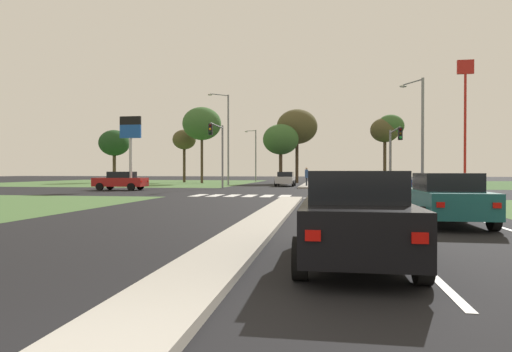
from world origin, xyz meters
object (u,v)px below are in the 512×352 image
(traffic_signal_far_left, at_px, (218,144))
(street_lamp_third, at_px, (227,135))
(street_lamp_second, at_px, (420,128))
(car_silver_near, at_px, (285,179))
(treeline_fifth, at_px, (281,140))
(car_black_fifth, at_px, (354,216))
(treeline_third, at_px, (202,124))
(fuel_price_totem, at_px, (130,136))
(car_teal_sixth, at_px, (445,198))
(pedestrian_at_median, at_px, (307,174))
(treeline_seventh, at_px, (385,131))
(treeline_second, at_px, (184,140))
(car_blue_third, at_px, (381,183))
(car_red_second, at_px, (121,181))
(street_lamp_fourth, at_px, (255,153))
(traffic_signal_far_right, at_px, (394,146))
(fastfood_pole_sign, at_px, (465,96))
(treeline_sixth, at_px, (390,127))
(treeline_near, at_px, (114,143))
(treeline_fourth, at_px, (297,127))

(traffic_signal_far_left, height_order, street_lamp_third, street_lamp_third)
(street_lamp_second, bearing_deg, car_silver_near, 129.99)
(traffic_signal_far_left, distance_m, treeline_fifth, 19.43)
(car_black_fifth, bearing_deg, treeline_third, 109.17)
(fuel_price_totem, bearing_deg, treeline_fifth, 66.09)
(car_teal_sixth, height_order, pedestrian_at_median, pedestrian_at_median)
(car_black_fifth, xyz_separation_m, treeline_seventh, (7.52, 52.12, 6.24))
(treeline_second, bearing_deg, fuel_price_totem, -81.12)
(car_teal_sixth, xyz_separation_m, traffic_signal_far_left, (-13.07, 24.06, 3.26))
(traffic_signal_far_left, height_order, street_lamp_second, street_lamp_second)
(car_blue_third, bearing_deg, car_red_second, 84.74)
(car_blue_third, distance_m, treeline_seventh, 28.48)
(treeline_seventh, bearing_deg, fuel_price_totem, -132.50)
(car_black_fifth, height_order, car_teal_sixth, car_black_fifth)
(car_silver_near, height_order, street_lamp_fourth, street_lamp_fourth)
(traffic_signal_far_right, height_order, fastfood_pole_sign, fastfood_pole_sign)
(street_lamp_second, relative_size, fuel_price_totem, 1.36)
(car_black_fifth, bearing_deg, treeline_fifth, 97.23)
(street_lamp_fourth, bearing_deg, car_blue_third, -66.92)
(street_lamp_fourth, relative_size, treeline_sixth, 0.89)
(treeline_near, height_order, treeline_third, treeline_third)
(treeline_third, bearing_deg, fastfood_pole_sign, -6.35)
(fuel_price_totem, bearing_deg, treeline_third, 90.85)
(fastfood_pole_sign, xyz_separation_m, treeline_second, (-35.91, 7.42, -4.10))
(car_blue_third, xyz_separation_m, street_lamp_second, (2.89, 0.68, 3.98))
(fastfood_pole_sign, height_order, treeline_sixth, fastfood_pole_sign)
(car_blue_third, relative_size, street_lamp_third, 0.41)
(street_lamp_second, xyz_separation_m, treeline_sixth, (1.80, 26.80, 2.84))
(car_black_fifth, distance_m, street_lamp_third, 41.71)
(traffic_signal_far_right, height_order, fuel_price_totem, fuel_price_totem)
(car_red_second, distance_m, car_black_fifth, 31.89)
(treeline_near, bearing_deg, treeline_third, -7.65)
(fastfood_pole_sign, bearing_deg, treeline_second, 168.33)
(car_blue_third, distance_m, car_teal_sixth, 18.64)
(street_lamp_third, xyz_separation_m, treeline_fourth, (7.19, 11.83, 1.99))
(treeline_second, bearing_deg, street_lamp_third, -53.45)
(treeline_third, bearing_deg, car_silver_near, -38.71)
(treeline_fourth, bearing_deg, car_black_fifth, -85.31)
(car_black_fifth, relative_size, pedestrian_at_median, 2.43)
(car_black_fifth, relative_size, treeline_second, 0.59)
(fuel_price_totem, xyz_separation_m, treeline_seventh, (23.96, 26.15, 2.55))
(street_lamp_fourth, relative_size, fastfood_pole_sign, 0.57)
(treeline_sixth, bearing_deg, treeline_fifth, -168.00)
(traffic_signal_far_right, xyz_separation_m, street_lamp_third, (-16.67, 10.20, 2.03))
(car_red_second, bearing_deg, pedestrian_at_median, -58.31)
(car_blue_third, xyz_separation_m, street_lamp_fourth, (-14.99, 35.19, 3.80))
(car_blue_third, bearing_deg, pedestrian_at_median, 27.06)
(fuel_price_totem, bearing_deg, treeline_second, 98.88)
(pedestrian_at_median, bearing_deg, traffic_signal_far_right, -177.02)
(traffic_signal_far_left, bearing_deg, traffic_signal_far_right, -1.66)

